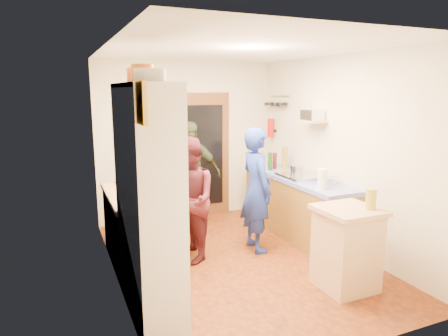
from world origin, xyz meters
TOP-DOWN VIEW (x-y plane):
  - floor at (0.00, 0.00)m, footprint 3.00×4.00m
  - ceiling at (0.00, 0.00)m, footprint 3.00×4.00m
  - wall_back at (0.00, 2.01)m, footprint 3.00×0.02m
  - wall_front at (0.00, -2.01)m, footprint 3.00×0.02m
  - wall_left at (-1.51, 0.00)m, footprint 0.02×4.00m
  - wall_right at (1.51, 0.00)m, footprint 0.02×4.00m
  - door_frame at (0.25, 1.97)m, footprint 0.95×0.06m
  - door_glass at (0.25, 1.94)m, footprint 0.70×0.02m
  - hutch_body at (-1.30, -0.80)m, footprint 0.40×1.20m
  - hutch_top_shelf at (-1.30, -0.80)m, footprint 0.40×1.14m
  - plate_stack at (-1.30, -1.07)m, footprint 0.26×0.26m
  - orange_pot_a at (-1.30, -0.78)m, footprint 0.20×0.20m
  - orange_pot_b at (-1.30, -0.45)m, footprint 0.16×0.16m
  - left_counter_base at (-1.20, 0.45)m, footprint 0.60×1.40m
  - left_counter_top at (-1.20, 0.45)m, footprint 0.64×1.44m
  - toaster at (-1.15, -0.01)m, footprint 0.25×0.17m
  - kettle at (-1.25, 0.27)m, footprint 0.19×0.19m
  - orange_bowl at (-1.12, 0.56)m, footprint 0.23×0.23m
  - chopping_board at (-1.18, 1.08)m, footprint 0.32×0.24m
  - right_counter_base at (1.20, 0.50)m, footprint 0.60×2.20m
  - right_counter_top at (1.20, 0.50)m, footprint 0.62×2.22m
  - hob at (1.20, 0.41)m, footprint 0.55×0.58m
  - pot_on_hob at (1.15, 0.45)m, footprint 0.20×0.20m
  - bottle_a at (1.05, 1.07)m, footprint 0.09×0.09m
  - bottle_b at (1.18, 1.14)m, footprint 0.07×0.07m
  - bottle_c at (1.31, 1.06)m, footprint 0.09×0.09m
  - paper_towel at (1.05, -0.27)m, footprint 0.15×0.15m
  - mixing_bowl at (1.30, -0.06)m, footprint 0.28×0.28m
  - island_base at (0.77, -1.10)m, footprint 0.55×0.55m
  - island_top at (0.77, -1.10)m, footprint 0.62×0.62m
  - cutting_board at (0.72, -1.05)m, footprint 0.35×0.28m
  - oil_jar at (0.95, -1.22)m, footprint 0.11×0.11m
  - pan_rail at (1.46, 1.52)m, footprint 0.02×0.65m
  - pan_hang_a at (1.40, 1.35)m, footprint 0.18×0.18m
  - pan_hang_b at (1.40, 1.55)m, footprint 0.16×0.16m
  - pan_hang_c at (1.40, 1.75)m, footprint 0.17×0.17m
  - wall_shelf at (1.37, 0.45)m, footprint 0.26×0.42m
  - radio at (1.37, 0.45)m, footprint 0.23×0.31m
  - ext_bracket at (1.47, 1.70)m, footprint 0.06×0.10m
  - fire_extinguisher at (1.41, 1.70)m, footprint 0.11×0.11m
  - picture_frame at (-1.48, -1.55)m, footprint 0.03×0.25m
  - person_hob at (0.41, 0.23)m, footprint 0.41×0.62m
  - person_left at (-0.53, 0.32)m, footprint 0.60×0.77m
  - person_back at (-0.14, 1.47)m, footprint 1.05×0.60m

SIDE VIEW (x-z plane):
  - floor at x=0.00m, z-range -0.02..0.00m
  - right_counter_base at x=1.20m, z-range 0.00..0.84m
  - left_counter_base at x=-1.20m, z-range 0.00..0.85m
  - island_base at x=0.77m, z-range 0.00..0.86m
  - person_left at x=-0.53m, z-range 0.00..1.57m
  - person_hob at x=0.41m, z-range 0.00..1.67m
  - person_back at x=-0.14m, z-range 0.00..1.68m
  - right_counter_top at x=1.20m, z-range 0.84..0.90m
  - left_counter_top at x=-1.20m, z-range 0.85..0.90m
  - island_top at x=0.77m, z-range 0.86..0.91m
  - cutting_board at x=0.72m, z-range 0.89..0.91m
  - chopping_board at x=-1.18m, z-range 0.90..0.92m
  - hob at x=1.20m, z-range 0.90..0.94m
  - orange_bowl at x=-1.12m, z-range 0.90..0.98m
  - mixing_bowl at x=1.30m, z-range 0.90..0.99m
  - kettle at x=-1.25m, z-range 0.90..1.07m
  - toaster at x=-1.15m, z-range 0.90..1.09m
  - pot_on_hob at x=1.15m, z-range 0.94..1.07m
  - oil_jar at x=0.95m, z-range 0.91..1.13m
  - bottle_b at x=1.18m, z-range 0.90..1.16m
  - paper_towel at x=1.05m, z-range 0.90..1.16m
  - bottle_a at x=1.05m, z-range 0.90..1.18m
  - door_frame at x=0.25m, z-range 0.00..2.10m
  - door_glass at x=0.25m, z-range 0.20..1.90m
  - bottle_c at x=1.31m, z-range 0.90..1.26m
  - hutch_body at x=-1.30m, z-range 0.00..2.20m
  - wall_back at x=0.00m, z-range 0.00..2.60m
  - wall_front at x=0.00m, z-range 0.00..2.60m
  - wall_left at x=-1.51m, z-range 0.00..2.60m
  - wall_right at x=1.51m, z-range 0.00..2.60m
  - ext_bracket at x=1.47m, z-range 1.43..1.47m
  - fire_extinguisher at x=1.41m, z-range 1.34..1.66m
  - wall_shelf at x=1.37m, z-range 1.69..1.71m
  - radio at x=1.37m, z-range 1.72..1.86m
  - pan_hang_b at x=1.40m, z-range 1.88..1.92m
  - pan_hang_c at x=1.40m, z-range 1.89..1.93m
  - pan_hang_a at x=1.40m, z-range 1.90..1.94m
  - pan_rail at x=1.46m, z-range 2.04..2.06m
  - picture_frame at x=-1.48m, z-range 1.90..2.20m
  - hutch_top_shelf at x=-1.30m, z-range 2.16..2.20m
  - plate_stack at x=-1.30m, z-range 2.20..2.31m
  - orange_pot_b at x=-1.30m, z-range 2.20..2.34m
  - orange_pot_a at x=-1.30m, z-range 2.20..2.36m
  - ceiling at x=0.00m, z-range 2.60..2.62m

